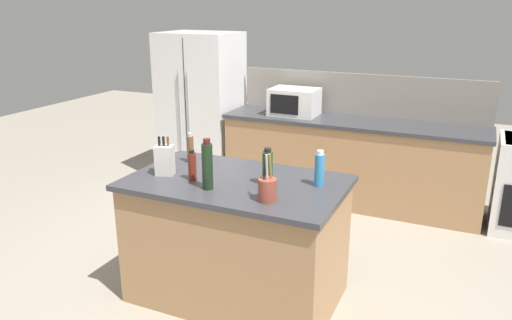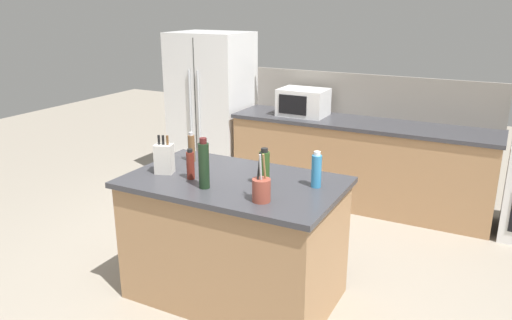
% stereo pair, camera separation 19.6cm
% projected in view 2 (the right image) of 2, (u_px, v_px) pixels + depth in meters
% --- Properties ---
extents(ground_plane, '(14.00, 14.00, 0.00)m').
position_uv_depth(ground_plane, '(235.00, 294.00, 3.87)').
color(ground_plane, gray).
extents(back_counter_run, '(2.82, 0.66, 0.94)m').
position_uv_depth(back_counter_run, '(358.00, 163.00, 5.45)').
color(back_counter_run, '#A87C54').
rests_on(back_counter_run, ground_plane).
extents(wall_backsplash, '(2.78, 0.03, 0.46)m').
position_uv_depth(wall_backsplash, '(370.00, 95.00, 5.50)').
color(wall_backsplash, gray).
rests_on(wall_backsplash, back_counter_run).
extents(kitchen_island, '(1.55, 0.95, 0.94)m').
position_uv_depth(kitchen_island, '(234.00, 239.00, 3.72)').
color(kitchen_island, '#A87C54').
rests_on(kitchen_island, ground_plane).
extents(refrigerator, '(0.91, 0.75, 1.81)m').
position_uv_depth(refrigerator, '(212.00, 107.00, 6.20)').
color(refrigerator, white).
rests_on(refrigerator, ground_plane).
extents(microwave, '(0.52, 0.39, 0.30)m').
position_uv_depth(microwave, '(303.00, 102.00, 5.55)').
color(microwave, white).
rests_on(microwave, back_counter_run).
extents(knife_block, '(0.16, 0.14, 0.29)m').
position_uv_depth(knife_block, '(164.00, 158.00, 3.69)').
color(knife_block, beige).
rests_on(knife_block, kitchen_island).
extents(utensil_crock, '(0.12, 0.12, 0.32)m').
position_uv_depth(utensil_crock, '(261.00, 189.00, 3.17)').
color(utensil_crock, brown).
rests_on(utensil_crock, kitchen_island).
extents(vinegar_bottle, '(0.06, 0.06, 0.22)m').
position_uv_depth(vinegar_bottle, '(190.00, 165.00, 3.57)').
color(vinegar_bottle, maroon).
rests_on(vinegar_bottle, kitchen_island).
extents(dish_soap_bottle, '(0.07, 0.07, 0.26)m').
position_uv_depth(dish_soap_bottle, '(316.00, 170.00, 3.41)').
color(dish_soap_bottle, '#3384BC').
rests_on(dish_soap_bottle, kitchen_island).
extents(pepper_grinder, '(0.05, 0.05, 0.24)m').
position_uv_depth(pepper_grinder, '(192.00, 148.00, 3.96)').
color(pepper_grinder, brown).
rests_on(pepper_grinder, kitchen_island).
extents(olive_oil_bottle, '(0.07, 0.07, 0.27)m').
position_uv_depth(olive_oil_bottle, '(264.00, 168.00, 3.44)').
color(olive_oil_bottle, '#2D4C1E').
rests_on(olive_oil_bottle, kitchen_island).
extents(wine_bottle, '(0.07, 0.07, 0.35)m').
position_uv_depth(wine_bottle, '(204.00, 165.00, 3.38)').
color(wine_bottle, black).
rests_on(wine_bottle, kitchen_island).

